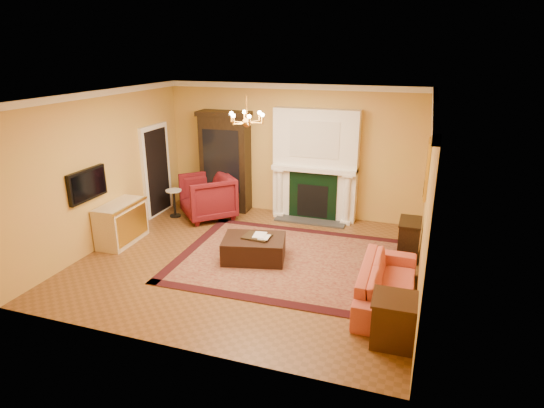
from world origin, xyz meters
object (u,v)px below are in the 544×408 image
at_px(coral_sofa, 388,278).
at_px(china_cabinet, 226,164).
at_px(end_table, 393,322).
at_px(wingback_armchair, 208,195).
at_px(commode, 121,223).
at_px(leather_ottoman, 254,248).
at_px(pedestal_table, 174,201).
at_px(console_table, 409,240).

bearing_deg(coral_sofa, china_cabinet, 52.17).
bearing_deg(end_table, wingback_armchair, 141.68).
relative_size(china_cabinet, commode, 2.04).
xyz_separation_m(china_cabinet, leather_ottoman, (1.63, -2.45, -0.91)).
relative_size(wingback_armchair, end_table, 1.75).
xyz_separation_m(wingback_armchair, coral_sofa, (4.26, -2.47, -0.15)).
height_order(pedestal_table, commode, commode).
height_order(wingback_armchair, leather_ottoman, wingback_armchair).
height_order(wingback_armchair, commode, wingback_armchair).
xyz_separation_m(console_table, leather_ottoman, (-2.70, -1.00, -0.13)).
bearing_deg(console_table, end_table, -91.06).
distance_m(pedestal_table, commode, 1.66).
height_order(wingback_armchair, end_table, wingback_armchair).
bearing_deg(pedestal_table, console_table, -5.97).
distance_m(pedestal_table, leather_ottoman, 3.00).
bearing_deg(commode, pedestal_table, 79.38).
bearing_deg(leather_ottoman, pedestal_table, 135.48).
xyz_separation_m(china_cabinet, coral_sofa, (4.10, -3.17, -0.73)).
relative_size(china_cabinet, pedestal_table, 3.49).
distance_m(pedestal_table, console_table, 5.29).
relative_size(wingback_armchair, console_table, 1.56).
distance_m(wingback_armchair, pedestal_table, 0.81).
bearing_deg(china_cabinet, console_table, -21.32).
xyz_separation_m(end_table, leather_ottoman, (-2.64, 1.76, -0.09)).
distance_m(wingback_armchair, coral_sofa, 4.92).
distance_m(coral_sofa, console_table, 1.74).
xyz_separation_m(coral_sofa, leather_ottoman, (-2.47, 0.72, -0.18)).
xyz_separation_m(china_cabinet, commode, (-1.18, -2.54, -0.72)).
distance_m(commode, leather_ottoman, 2.82).
relative_size(pedestal_table, commode, 0.58).
distance_m(commode, end_table, 5.70).
distance_m(china_cabinet, wingback_armchair, 0.92).
xyz_separation_m(pedestal_table, console_table, (5.26, -0.55, -0.02)).
relative_size(wingback_armchair, commode, 1.00).
bearing_deg(china_cabinet, coral_sofa, -40.57).
xyz_separation_m(end_table, console_table, (0.06, 2.76, 0.04)).
height_order(end_table, console_table, console_table).
distance_m(wingback_armchair, console_table, 4.56).
distance_m(china_cabinet, commode, 2.89).
distance_m(pedestal_table, coral_sofa, 5.52).
bearing_deg(console_table, leather_ottoman, -159.51).
bearing_deg(coral_sofa, end_table, -170.56).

